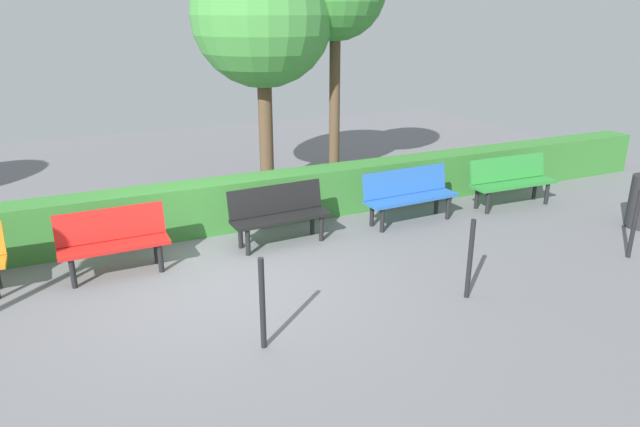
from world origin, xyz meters
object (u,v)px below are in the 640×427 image
object	(u,v)px
bench_blue	(409,193)
bench_black	(279,212)
bench_green	(511,179)
tree_mid	(262,16)
bench_red	(113,239)

from	to	relation	value
bench_blue	bench_black	world-z (taller)	same
bench_green	bench_blue	distance (m)	2.09
bench_blue	tree_mid	bearing A→B (deg)	-62.78
bench_red	tree_mid	bearing A→B (deg)	-139.98
bench_black	tree_mid	world-z (taller)	tree_mid
bench_green	bench_red	bearing A→B (deg)	1.69
bench_green	bench_blue	xyz separation A→B (m)	(2.09, -0.06, -0.00)
bench_red	bench_black	bearing A→B (deg)	-179.03
bench_blue	bench_red	world-z (taller)	same
bench_blue	bench_red	bearing A→B (deg)	-1.78
bench_black	bench_red	distance (m)	2.33
bench_blue	tree_mid	xyz separation A→B (m)	(1.49, -2.61, 2.70)
bench_green	bench_black	bearing A→B (deg)	0.67
bench_black	bench_red	size ratio (longest dim) A/B	1.08
tree_mid	bench_green	bearing A→B (deg)	143.31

